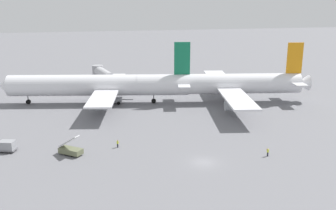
{
  "coord_description": "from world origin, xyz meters",
  "views": [
    {
      "loc": [
        -20.42,
        -60.67,
        28.39
      ],
      "look_at": [
        -0.86,
        25.2,
        4.0
      ],
      "focal_mm": 40.93,
      "sensor_mm": 36.0,
      "label": 1
    }
  ],
  "objects_px": {
    "airliner_being_pushed": "(220,84)",
    "ground_crew_wing_walker_right": "(118,144)",
    "gse_stair_truck_yellow": "(71,150)",
    "gse_container_dolly_flat": "(7,146)",
    "ground_crew_ramp_agent_by_cones": "(268,152)",
    "jet_bridge": "(102,73)",
    "airliner_at_gate_left": "(101,85)",
    "pushback_tug": "(112,99)"
  },
  "relations": [
    {
      "from": "airliner_at_gate_left",
      "to": "ground_crew_wing_walker_right",
      "type": "bearing_deg",
      "value": -87.95
    },
    {
      "from": "ground_crew_wing_walker_right",
      "to": "jet_bridge",
      "type": "relative_size",
      "value": 0.09
    },
    {
      "from": "airliner_being_pushed",
      "to": "pushback_tug",
      "type": "bearing_deg",
      "value": 169.44
    },
    {
      "from": "airliner_at_gate_left",
      "to": "gse_container_dolly_flat",
      "type": "height_order",
      "value": "airliner_at_gate_left"
    },
    {
      "from": "airliner_being_pushed",
      "to": "ground_crew_ramp_agent_by_cones",
      "type": "distance_m",
      "value": 39.33
    },
    {
      "from": "airliner_being_pushed",
      "to": "jet_bridge",
      "type": "bearing_deg",
      "value": 135.95
    },
    {
      "from": "gse_stair_truck_yellow",
      "to": "ground_crew_ramp_agent_by_cones",
      "type": "relative_size",
      "value": 2.99
    },
    {
      "from": "ground_crew_wing_walker_right",
      "to": "ground_crew_ramp_agent_by_cones",
      "type": "xyz_separation_m",
      "value": [
        26.95,
        -10.69,
        0.03
      ]
    },
    {
      "from": "ground_crew_wing_walker_right",
      "to": "airliner_at_gate_left",
      "type": "bearing_deg",
      "value": 92.05
    },
    {
      "from": "airliner_being_pushed",
      "to": "gse_container_dolly_flat",
      "type": "height_order",
      "value": "airliner_being_pushed"
    },
    {
      "from": "gse_stair_truck_yellow",
      "to": "gse_container_dolly_flat",
      "type": "bearing_deg",
      "value": 159.98
    },
    {
      "from": "pushback_tug",
      "to": "ground_crew_ramp_agent_by_cones",
      "type": "xyz_separation_m",
      "value": [
        25.23,
        -44.37,
        -0.37
      ]
    },
    {
      "from": "gse_container_dolly_flat",
      "to": "ground_crew_wing_walker_right",
      "type": "distance_m",
      "value": 21.1
    },
    {
      "from": "airliner_being_pushed",
      "to": "ground_crew_wing_walker_right",
      "type": "height_order",
      "value": "airliner_being_pushed"
    },
    {
      "from": "airliner_being_pushed",
      "to": "ground_crew_wing_walker_right",
      "type": "relative_size",
      "value": 33.32
    },
    {
      "from": "pushback_tug",
      "to": "ground_crew_ramp_agent_by_cones",
      "type": "relative_size",
      "value": 5.27
    },
    {
      "from": "gse_container_dolly_flat",
      "to": "airliner_being_pushed",
      "type": "bearing_deg",
      "value": 25.81
    },
    {
      "from": "gse_stair_truck_yellow",
      "to": "ground_crew_wing_walker_right",
      "type": "xyz_separation_m",
      "value": [
        9.02,
        1.76,
        -0.23
      ]
    },
    {
      "from": "airliner_being_pushed",
      "to": "gse_container_dolly_flat",
      "type": "xyz_separation_m",
      "value": [
        -52.72,
        -25.5,
        -4.14
      ]
    },
    {
      "from": "gse_stair_truck_yellow",
      "to": "jet_bridge",
      "type": "height_order",
      "value": "jet_bridge"
    },
    {
      "from": "airliner_at_gate_left",
      "to": "pushback_tug",
      "type": "xyz_separation_m",
      "value": [
        2.95,
        -0.62,
        -4.02
      ]
    },
    {
      "from": "airliner_at_gate_left",
      "to": "ground_crew_wing_walker_right",
      "type": "distance_m",
      "value": 34.6
    },
    {
      "from": "gse_stair_truck_yellow",
      "to": "ground_crew_wing_walker_right",
      "type": "relative_size",
      "value": 3.09
    },
    {
      "from": "airliner_at_gate_left",
      "to": "ground_crew_ramp_agent_by_cones",
      "type": "xyz_separation_m",
      "value": [
        28.18,
        -44.99,
        -4.39
      ]
    },
    {
      "from": "airliner_at_gate_left",
      "to": "gse_stair_truck_yellow",
      "type": "height_order",
      "value": "airliner_at_gate_left"
    },
    {
      "from": "pushback_tug",
      "to": "ground_crew_ramp_agent_by_cones",
      "type": "distance_m",
      "value": 51.04
    },
    {
      "from": "pushback_tug",
      "to": "gse_container_dolly_flat",
      "type": "bearing_deg",
      "value": -126.08
    },
    {
      "from": "airliner_being_pushed",
      "to": "gse_stair_truck_yellow",
      "type": "height_order",
      "value": "airliner_being_pushed"
    },
    {
      "from": "pushback_tug",
      "to": "gse_stair_truck_yellow",
      "type": "height_order",
      "value": "gse_stair_truck_yellow"
    },
    {
      "from": "gse_container_dolly_flat",
      "to": "gse_stair_truck_yellow",
      "type": "distance_m",
      "value": 12.68
    },
    {
      "from": "airliner_being_pushed",
      "to": "pushback_tug",
      "type": "xyz_separation_m",
      "value": [
        -30.06,
        5.6,
        -4.12
      ]
    },
    {
      "from": "ground_crew_ramp_agent_by_cones",
      "to": "airliner_being_pushed",
      "type": "bearing_deg",
      "value": 82.9
    },
    {
      "from": "airliner_being_pushed",
      "to": "ground_crew_wing_walker_right",
      "type": "xyz_separation_m",
      "value": [
        -31.78,
        -28.08,
        -4.52
      ]
    },
    {
      "from": "pushback_tug",
      "to": "gse_container_dolly_flat",
      "type": "relative_size",
      "value": 2.26
    },
    {
      "from": "jet_bridge",
      "to": "ground_crew_ramp_agent_by_cones",
      "type": "bearing_deg",
      "value": -69.04
    },
    {
      "from": "ground_crew_ramp_agent_by_cones",
      "to": "gse_container_dolly_flat",
      "type": "bearing_deg",
      "value": 164.51
    },
    {
      "from": "pushback_tug",
      "to": "ground_crew_ramp_agent_by_cones",
      "type": "height_order",
      "value": "pushback_tug"
    },
    {
      "from": "ground_crew_ramp_agent_by_cones",
      "to": "jet_bridge",
      "type": "relative_size",
      "value": 0.1
    },
    {
      "from": "airliner_at_gate_left",
      "to": "jet_bridge",
      "type": "distance_m",
      "value": 24.11
    },
    {
      "from": "airliner_at_gate_left",
      "to": "airliner_being_pushed",
      "type": "bearing_deg",
      "value": -10.67
    },
    {
      "from": "pushback_tug",
      "to": "gse_container_dolly_flat",
      "type": "xyz_separation_m",
      "value": [
        -22.66,
        -31.1,
        -0.02
      ]
    },
    {
      "from": "airliner_at_gate_left",
      "to": "jet_bridge",
      "type": "relative_size",
      "value": 3.37
    }
  ]
}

